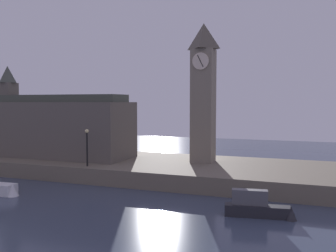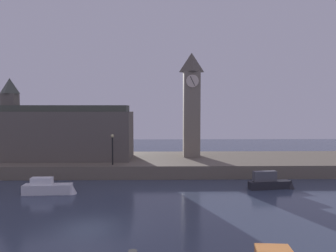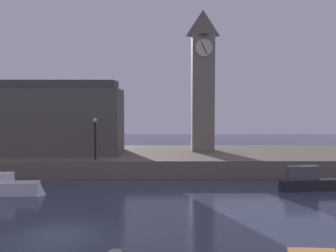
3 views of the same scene
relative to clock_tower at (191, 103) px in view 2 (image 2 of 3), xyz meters
name	(u,v)px [view 2 (image 2 of 3)]	position (x,y,z in m)	size (l,w,h in m)	color
ground_plane	(88,229)	(-8.81, -21.31, -8.62)	(120.00, 120.00, 0.00)	#384256
far_embankment	(125,164)	(-8.81, -1.31, -7.87)	(70.00, 12.00, 1.50)	#6B6051
clock_tower	(191,103)	(0.00, 0.00, 0.00)	(2.37, 2.42, 13.80)	slate
parliament_hall	(65,133)	(-16.24, -1.76, -3.78)	(16.16, 6.02, 10.25)	#5B544C
streetlamp	(112,146)	(-9.57, -6.23, -4.91)	(0.36, 0.36, 3.49)	black
boat_ferry_white	(51,188)	(-14.23, -12.76, -8.06)	(4.93, 1.36, 1.59)	silver
boat_barge_dark	(271,182)	(6.80, -11.37, -7.98)	(4.71, 1.52, 1.86)	#232328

